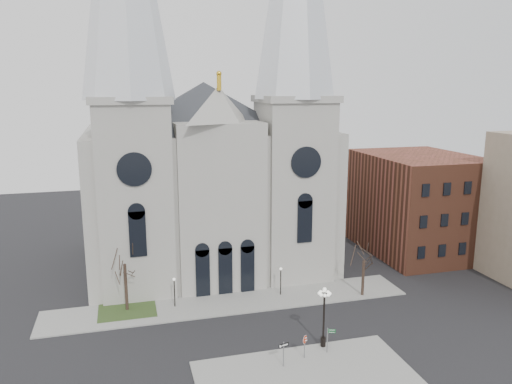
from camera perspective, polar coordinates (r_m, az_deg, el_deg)
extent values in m
plane|color=black|center=(46.91, 0.03, -17.99)|extent=(160.00, 160.00, 0.00)
cube|color=gray|center=(43.63, 5.94, -20.48)|extent=(18.00, 10.00, 0.14)
cube|color=gray|center=(56.40, -2.97, -12.51)|extent=(40.00, 6.00, 0.14)
cube|color=#29401B|center=(56.29, -14.49, -12.93)|extent=(6.00, 5.00, 0.18)
cube|color=#A4A099|center=(67.64, -5.75, -0.41)|extent=(30.00, 24.00, 18.00)
pyramid|color=#2D3035|center=(66.08, -6.03, 12.40)|extent=(33.00, 26.40, 6.00)
cube|color=#A4A099|center=(58.08, -13.67, -0.73)|extent=(8.00, 8.00, 22.00)
cylinder|color=black|center=(53.35, -13.74, 2.54)|extent=(3.60, 0.30, 3.60)
cube|color=#A4A099|center=(61.46, 4.31, 0.27)|extent=(8.00, 8.00, 22.00)
cylinder|color=black|center=(57.02, 5.72, 3.41)|extent=(3.60, 0.30, 3.60)
cube|color=#A4A099|center=(57.88, -4.12, -1.73)|extent=(10.00, 5.00, 19.50)
pyramid|color=#A4A099|center=(56.27, -4.30, 9.97)|extent=(11.00, 5.00, 4.00)
cube|color=brown|center=(75.30, 17.97, -1.22)|extent=(14.00, 18.00, 14.00)
cylinder|color=black|center=(55.28, -14.63, -10.55)|extent=(0.32, 0.32, 5.25)
cylinder|color=black|center=(58.64, 12.13, -9.64)|extent=(0.32, 0.32, 4.20)
cylinder|color=black|center=(55.40, -9.30, -11.36)|extent=(0.12, 0.12, 3.00)
sphere|color=white|center=(54.79, -9.35, -9.82)|extent=(0.32, 0.32, 0.32)
cylinder|color=black|center=(57.66, 2.84, -10.25)|extent=(0.12, 0.12, 3.00)
sphere|color=white|center=(57.07, 2.85, -8.76)|extent=(0.32, 0.32, 0.32)
cylinder|color=slate|center=(45.71, 5.57, -17.21)|extent=(0.08, 0.08, 2.09)
cylinder|color=red|center=(45.36, 5.59, -16.41)|extent=(0.70, 0.29, 0.73)
cylinder|color=white|center=(45.36, 5.59, -16.41)|extent=(0.74, 0.29, 0.78)
cube|color=white|center=(45.30, 5.59, -16.28)|extent=(0.38, 0.16, 0.09)
cube|color=white|center=(45.41, 5.58, -16.54)|extent=(0.43, 0.18, 0.09)
cylinder|color=black|center=(47.02, 7.75, -14.36)|extent=(0.18, 0.18, 5.05)
cylinder|color=black|center=(47.98, 7.68, -16.59)|extent=(0.48, 0.48, 0.88)
sphere|color=white|center=(45.77, 7.86, -10.97)|extent=(0.35, 0.35, 0.35)
cylinder|color=slate|center=(44.36, 3.16, -18.03)|extent=(0.10, 0.10, 2.25)
cube|color=black|center=(43.94, 3.18, -17.06)|extent=(0.97, 0.28, 0.32)
cylinder|color=slate|center=(46.72, 8.15, -16.42)|extent=(0.10, 0.10, 2.34)
cube|color=#0B5220|center=(46.29, 8.67, -15.31)|extent=(0.64, 0.23, 0.16)
cube|color=#0B5220|center=(46.38, 8.66, -15.54)|extent=(0.64, 0.23, 0.16)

